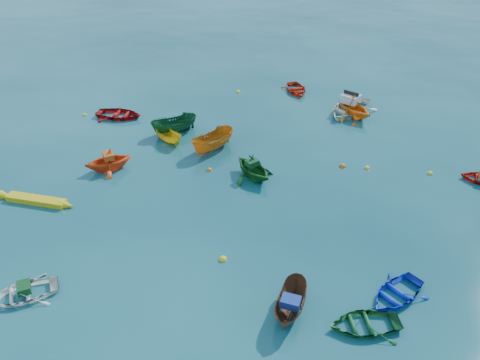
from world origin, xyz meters
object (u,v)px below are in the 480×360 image
at_px(dinghy_white_near, 24,296).
at_px(motorboat_white, 349,112).
at_px(dinghy_blue_se, 395,296).
at_px(kayak_yellow, 37,202).

relative_size(dinghy_white_near, motorboat_white, 0.63).
relative_size(dinghy_white_near, dinghy_blue_se, 1.00).
bearing_deg(motorboat_white, dinghy_white_near, -94.41).
xyz_separation_m(dinghy_white_near, motorboat_white, (8.38, 23.15, 0.00)).
relative_size(dinghy_blue_se, motorboat_white, 0.63).
bearing_deg(dinghy_blue_se, dinghy_white_near, -129.18).
xyz_separation_m(dinghy_blue_se, motorboat_white, (-5.74, 17.01, 0.00)).
height_order(kayak_yellow, motorboat_white, motorboat_white).
distance_m(dinghy_blue_se, kayak_yellow, 18.47).
xyz_separation_m(dinghy_white_near, kayak_yellow, (-4.33, 5.29, 0.00)).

